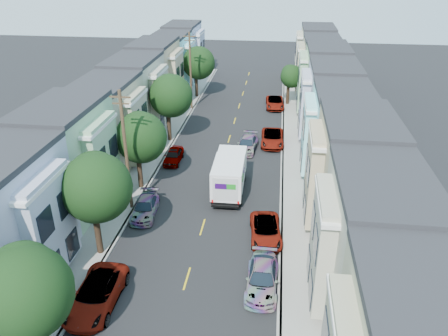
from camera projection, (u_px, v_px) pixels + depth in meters
name	position (u px, v px, depth m)	size (l,w,h in m)	color
ground	(203.00, 227.00, 33.87)	(160.00, 160.00, 0.00)	black
road_slab	(226.00, 149.00, 47.20)	(12.00, 70.00, 0.02)	black
curb_left	(171.00, 146.00, 47.85)	(0.30, 70.00, 0.15)	gray
curb_right	(282.00, 152.00, 46.48)	(0.30, 70.00, 0.15)	gray
sidewalk_left	(160.00, 145.00, 48.00)	(2.60, 70.00, 0.15)	gray
sidewalk_right	(295.00, 152.00, 46.34)	(2.60, 70.00, 0.15)	gray
centerline	(226.00, 149.00, 47.20)	(0.12, 70.00, 0.01)	gold
townhouse_row_left	(127.00, 144.00, 48.46)	(5.00, 70.00, 8.50)	#9BF0F2
townhouse_row_right	(331.00, 155.00, 45.94)	(5.00, 70.00, 8.50)	#9BF0F2
tree_a	(22.00, 294.00, 20.69)	(4.70, 4.70, 7.01)	black
tree_b	(95.00, 188.00, 28.56)	(4.70, 4.70, 7.69)	black
tree_c	(140.00, 138.00, 37.40)	(4.45, 4.45, 7.13)	black
tree_d	(170.00, 96.00, 47.01)	(4.70, 4.70, 7.62)	black
tree_e	(198.00, 63.00, 62.05)	(4.66, 4.66, 7.35)	black
tree_far_r	(291.00, 77.00, 59.30)	(3.10, 3.10, 5.55)	black
utility_pole_near	(126.00, 152.00, 34.07)	(1.60, 0.26, 10.00)	#42301E
utility_pole_far	(191.00, 71.00, 57.18)	(1.60, 0.26, 10.00)	#42301E
fedex_truck	(229.00, 173.00, 38.17)	(2.58, 6.71, 3.22)	white
lead_sedan	(247.00, 144.00, 46.75)	(1.93, 4.60, 1.38)	black
parked_left_b	(96.00, 295.00, 26.12)	(2.55, 5.52, 1.54)	black
parked_left_c	(145.00, 207.00, 35.24)	(1.83, 4.36, 1.31)	#A3A6AE
parked_left_d	(174.00, 156.00, 44.15)	(1.59, 4.14, 1.34)	#430617
parked_right_a	(262.00, 278.00, 27.52)	(1.99, 4.73, 1.42)	#494B4D
parked_right_b	(266.00, 231.00, 32.26)	(2.23, 4.83, 1.34)	white
parked_right_c	(272.00, 138.00, 48.17)	(2.43, 5.28, 1.47)	black
parked_right_d	(275.00, 103.00, 59.54)	(2.36, 5.11, 1.42)	black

